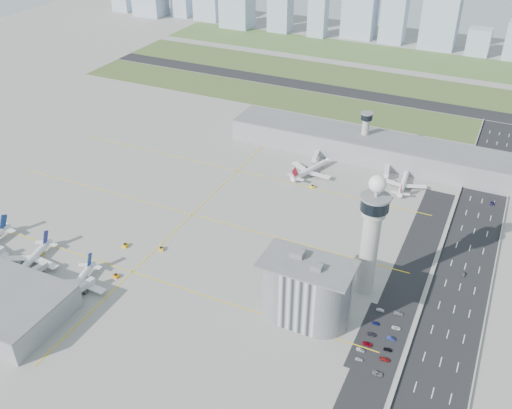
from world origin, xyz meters
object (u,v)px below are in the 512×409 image
at_px(airplane_far_a, 311,166).
at_px(car_lot_3, 372,334).
at_px(car_lot_10, 396,328).
at_px(jet_bridge_near_2, 71,297).
at_px(car_lot_1, 360,350).
at_px(airplane_near_b, 29,258).
at_px(control_tower, 371,231).
at_px(airplane_near_c, 75,282).
at_px(airplane_far_b, 404,180).
at_px(jet_bridge_near_1, 24,280).
at_px(car_lot_0, 359,359).
at_px(secondary_tower, 365,130).
at_px(tug_3, 161,249).
at_px(car_lot_11, 399,313).
at_px(tug_5, 389,198).
at_px(car_lot_2, 367,344).
at_px(car_lot_7, 385,359).
at_px(car_hw_1, 464,274).
at_px(tug_2, 116,276).
at_px(car_hw_2, 492,203).
at_px(tug_0, 40,253).
at_px(car_lot_8, 388,349).
at_px(jet_bridge_far_0, 317,154).
at_px(tug_4, 313,186).
at_px(car_hw_4, 481,157).
at_px(car_lot_9, 391,338).
at_px(car_lot_6, 378,374).
at_px(car_lot_4, 376,323).
at_px(tug_1, 125,245).
at_px(jet_bridge_far_1, 387,168).

height_order(airplane_far_a, car_lot_3, airplane_far_a).
bearing_deg(car_lot_10, jet_bridge_near_2, 105.63).
bearing_deg(car_lot_1, airplane_near_b, 93.47).
height_order(control_tower, airplane_near_c, control_tower).
relative_size(airplane_far_b, jet_bridge_near_1, 2.50).
relative_size(airplane_far_b, car_lot_0, 10.41).
bearing_deg(jet_bridge_near_1, secondary_tower, -18.17).
xyz_separation_m(tug_3, car_lot_11, (128.76, 5.00, -0.30)).
bearing_deg(tug_5, airplane_near_b, 42.80).
relative_size(car_lot_2, car_lot_7, 0.99).
distance_m(jet_bridge_near_2, car_hw_1, 196.40).
height_order(secondary_tower, car_lot_3, secondary_tower).
bearing_deg(tug_2, car_hw_2, 141.79).
bearing_deg(car_lot_11, tug_2, 94.71).
relative_size(airplane_near_b, tug_0, 11.72).
relative_size(tug_5, car_lot_10, 0.81).
distance_m(airplane_far_b, car_lot_8, 146.96).
bearing_deg(car_lot_11, jet_bridge_far_0, 24.36).
height_order(tug_4, car_hw_4, tug_4).
bearing_deg(tug_0, tug_5, -128.51).
xyz_separation_m(airplane_far_a, tug_4, (7.55, -17.26, -4.46)).
bearing_deg(car_lot_9, car_lot_8, -175.37).
bearing_deg(jet_bridge_near_1, car_lot_6, -73.90).
distance_m(airplane_near_b, car_lot_10, 187.78).
bearing_deg(car_lot_4, car_lot_7, -153.08).
bearing_deg(control_tower, airplane_far_b, 92.88).
xyz_separation_m(tug_1, car_lot_7, (149.73, -19.81, -0.35)).
bearing_deg(car_lot_1, tug_2, 90.09).
xyz_separation_m(jet_bridge_near_1, jet_bridge_far_0, (85.00, 193.00, 0.00)).
bearing_deg(car_lot_3, car_lot_4, -4.63).
bearing_deg(tug_4, car_hw_1, -79.64).
relative_size(tug_5, car_lot_2, 0.75).
xyz_separation_m(jet_bridge_far_0, car_lot_2, (81.94, -159.78, -2.24)).
height_order(secondary_tower, car_hw_2, secondary_tower).
height_order(tug_0, car_lot_4, tug_0).
distance_m(secondary_tower, car_lot_9, 182.11).
bearing_deg(jet_bridge_near_1, jet_bridge_far_0, -13.77).
height_order(airplane_far_a, car_lot_7, airplane_far_a).
distance_m(airplane_far_b, car_hw_4, 75.15).
height_order(car_lot_1, car_lot_4, car_lot_1).
bearing_deg(tug_4, airplane_far_a, 60.45).
bearing_deg(car_lot_0, tug_3, 68.29).
height_order(airplane_far_b, car_lot_11, airplane_far_b).
relative_size(airplane_near_b, car_lot_9, 9.57).
xyz_separation_m(jet_bridge_far_1, car_lot_1, (30.17, -164.44, -2.23)).
relative_size(car_lot_7, car_hw_1, 1.23).
bearing_deg(tug_5, tug_2, 50.55).
height_order(car_lot_3, car_hw_1, car_hw_1).
distance_m(control_tower, airplane_far_a, 123.26).
distance_m(car_lot_1, car_hw_2, 156.29).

